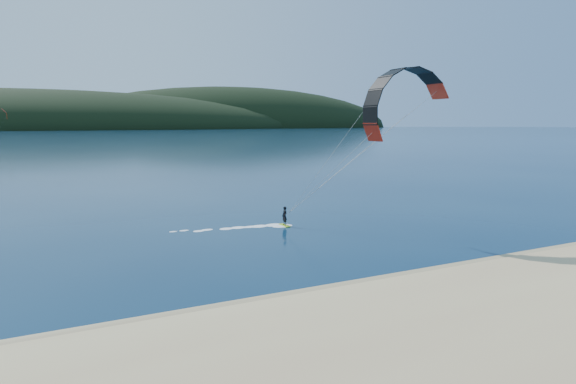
{
  "coord_description": "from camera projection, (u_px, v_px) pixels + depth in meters",
  "views": [
    {
      "loc": [
        -8.94,
        -16.66,
        9.44
      ],
      "look_at": [
        3.64,
        10.0,
        5.0
      ],
      "focal_mm": 28.88,
      "sensor_mm": 36.0,
      "label": 1
    }
  ],
  "objects": [
    {
      "name": "wet_sand",
      "position": [
        270.0,
        304.0,
        24.09
      ],
      "size": [
        220.0,
        2.5,
        0.1
      ],
      "color": "#8F7853",
      "rests_on": "ground"
    },
    {
      "name": "headland",
      "position": [
        75.0,
        129.0,
        686.85
      ],
      "size": [
        1200.0,
        310.0,
        140.0
      ],
      "color": "black",
      "rests_on": "ground"
    },
    {
      "name": "kitesurfer_near",
      "position": [
        402.0,
        118.0,
        39.84
      ],
      "size": [
        24.09,
        8.75,
        14.95
      ],
      "color": "#A6D619",
      "rests_on": "ground"
    },
    {
      "name": "ground",
      "position": [
        310.0,
        342.0,
        20.08
      ],
      "size": [
        1800.0,
        1800.0,
        0.0
      ],
      "primitive_type": "plane",
      "color": "#08213B",
      "rests_on": "ground"
    }
  ]
}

